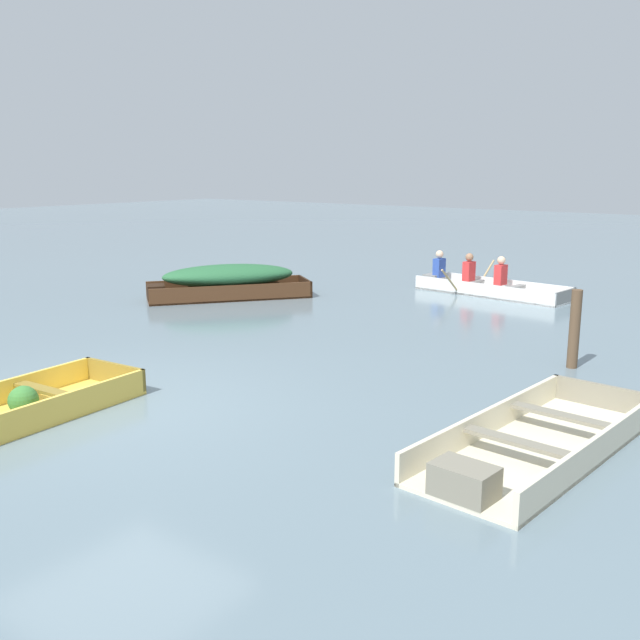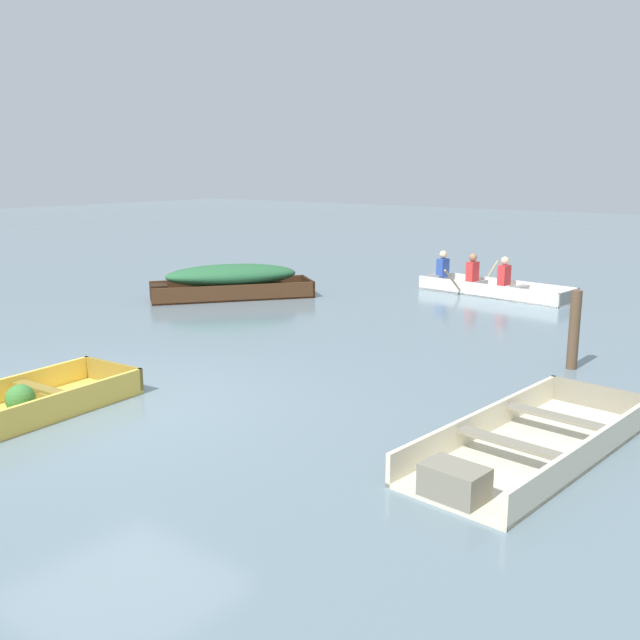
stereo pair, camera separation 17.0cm
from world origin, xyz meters
TOP-DOWN VIEW (x-y plane):
  - ground_plane at (0.00, 0.00)m, footprint 80.00×80.00m
  - skiff_cream_near_moored at (4.50, 1.60)m, footprint 1.47×3.37m
  - skiff_dark_varnish_mid_moored at (-3.99, 5.97)m, footprint 2.92×3.42m
  - rowboat_white_with_crew at (0.17, 9.82)m, footprint 3.53×2.20m
  - mooring_post at (3.77, 4.99)m, footprint 0.15×0.15m

SIDE VIEW (x-z plane):
  - ground_plane at x=0.00m, z-range 0.00..0.00m
  - skiff_cream_near_moored at x=4.50m, z-range -0.06..0.26m
  - rowboat_white_with_crew at x=0.17m, z-range -0.24..0.63m
  - skiff_dark_varnish_mid_moored at x=-3.99m, z-range 0.05..0.78m
  - mooring_post at x=3.77m, z-range 0.00..1.12m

